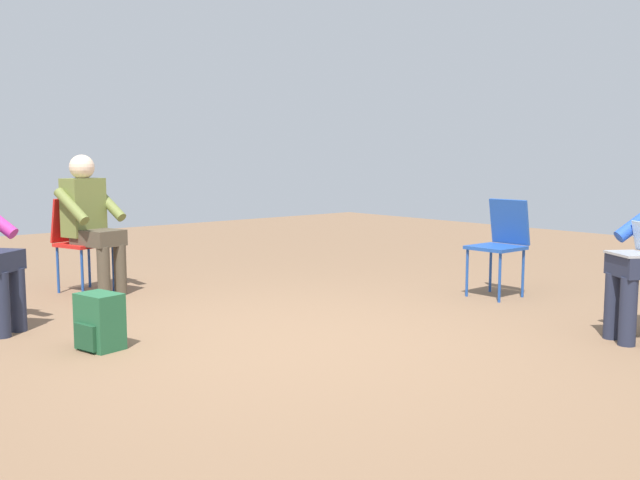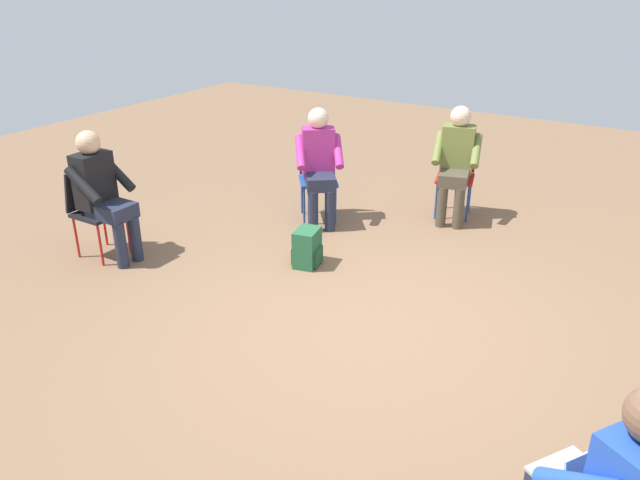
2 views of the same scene
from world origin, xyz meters
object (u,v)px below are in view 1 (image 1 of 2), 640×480
at_px(person_in_olive, 91,216).
at_px(backpack_near_laptop_user, 100,325).
at_px(chair_east, 501,240).
at_px(chair_north, 79,237).

height_order(person_in_olive, backpack_near_laptop_user, person_in_olive).
relative_size(chair_east, person_in_olive, 0.69).
height_order(chair_east, person_in_olive, person_in_olive).
distance_m(chair_north, person_in_olive, 0.26).
bearing_deg(person_in_olive, chair_east, 122.12).
bearing_deg(chair_north, backpack_near_laptop_user, 55.69).
bearing_deg(backpack_near_laptop_user, person_in_olive, 68.17).
bearing_deg(chair_east, backpack_near_laptop_user, 79.69).
distance_m(chair_east, person_in_olive, 3.63).
xyz_separation_m(chair_north, chair_east, (2.71, -2.62, 0.00)).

